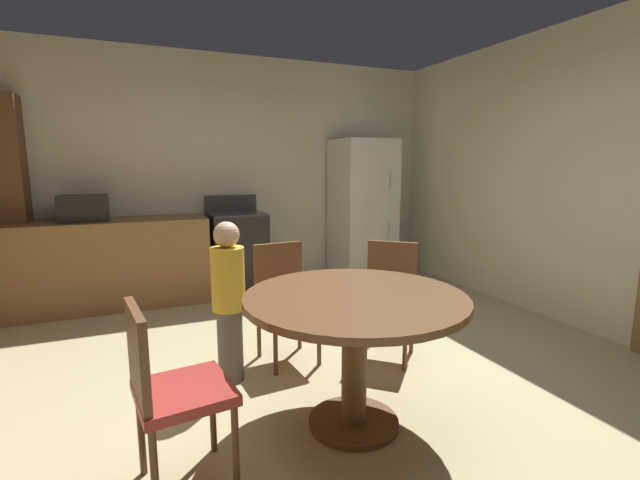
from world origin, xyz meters
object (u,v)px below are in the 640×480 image
at_px(chair_north, 284,294).
at_px(microwave, 84,208).
at_px(oven_range, 238,252).
at_px(person_child, 229,298).
at_px(chair_northeast, 389,292).
at_px(refrigerator, 362,211).
at_px(chair_west, 168,385).
at_px(dining_table, 355,322).

bearing_deg(chair_north, microwave, -146.98).
bearing_deg(oven_range, chair_north, -92.08).
relative_size(oven_range, person_child, 1.01).
bearing_deg(chair_northeast, microwave, -91.83).
bearing_deg(microwave, person_child, -64.39).
xyz_separation_m(microwave, person_child, (1.00, -2.08, -0.45)).
height_order(chair_northeast, chair_north, same).
distance_m(oven_range, chair_north, 1.89).
bearing_deg(refrigerator, person_child, -136.01).
xyz_separation_m(chair_northeast, chair_west, (-1.65, -0.86, 0.00)).
xyz_separation_m(microwave, dining_table, (1.52, -2.87, -0.43)).
height_order(refrigerator, chair_west, refrigerator).
distance_m(chair_northeast, person_child, 1.20).
distance_m(oven_range, person_child, 2.15).
height_order(chair_west, person_child, person_child).
xyz_separation_m(oven_range, chair_northeast, (0.68, -2.15, 0.03)).
bearing_deg(person_child, refrigerator, 100.52).
bearing_deg(chair_north, chair_west, -43.52).
xyz_separation_m(chair_northeast, chair_north, (-0.75, 0.26, 0.00)).
bearing_deg(chair_northeast, oven_range, -119.97).
bearing_deg(refrigerator, dining_table, -119.13).
xyz_separation_m(chair_north, person_child, (-0.45, -0.19, 0.08)).
relative_size(oven_range, microwave, 2.50).
xyz_separation_m(microwave, chair_west, (0.54, -3.00, -0.53)).
height_order(chair_northeast, chair_west, same).
height_order(oven_range, chair_northeast, oven_range).
xyz_separation_m(chair_northeast, person_child, (-1.20, 0.07, 0.08)).
bearing_deg(refrigerator, oven_range, 178.05).
distance_m(microwave, chair_north, 2.44).
distance_m(dining_table, chair_west, 0.99).
distance_m(microwave, dining_table, 3.28).
bearing_deg(chair_north, dining_table, -0.00).
bearing_deg(chair_west, oven_range, 64.68).
bearing_deg(chair_west, dining_table, 0.00).
distance_m(dining_table, chair_north, 0.99).
relative_size(chair_northeast, person_child, 0.80).
distance_m(microwave, chair_northeast, 3.11).
bearing_deg(chair_northeast, chair_west, -20.03).
relative_size(dining_table, chair_west, 1.39).
relative_size(dining_table, chair_northeast, 1.39).
distance_m(chair_west, person_child, 1.03).
relative_size(oven_range, refrigerator, 0.62).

